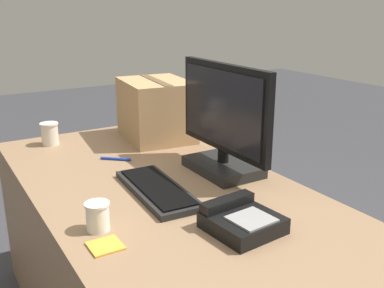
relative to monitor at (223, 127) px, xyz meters
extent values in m
cube|color=#8C6B4C|center=(0.02, -0.28, -0.54)|extent=(1.80, 0.90, 0.71)
cube|color=black|center=(0.00, 0.00, -0.17)|extent=(0.31, 0.21, 0.04)
cylinder|color=black|center=(0.00, 0.00, -0.12)|extent=(0.04, 0.04, 0.05)
cube|color=black|center=(0.00, 0.00, 0.08)|extent=(0.54, 0.03, 0.34)
cube|color=black|center=(0.00, -0.02, 0.08)|extent=(0.49, 0.01, 0.29)
cube|color=black|center=(0.05, -0.32, -0.18)|extent=(0.45, 0.19, 0.02)
cube|color=black|center=(0.05, -0.32, -0.16)|extent=(0.41, 0.15, 0.01)
cube|color=black|center=(0.43, -0.23, -0.16)|extent=(0.22, 0.21, 0.05)
cube|color=black|center=(0.36, -0.24, -0.12)|extent=(0.06, 0.19, 0.03)
cube|color=gray|center=(0.47, -0.23, -0.14)|extent=(0.12, 0.13, 0.01)
cylinder|color=beige|center=(-0.72, -0.50, -0.14)|extent=(0.08, 0.08, 0.10)
cylinder|color=beige|center=(-0.72, -0.50, -0.08)|extent=(0.09, 0.09, 0.01)
cylinder|color=white|center=(0.21, -0.60, -0.15)|extent=(0.07, 0.07, 0.08)
cylinder|color=white|center=(0.21, -0.60, -0.10)|extent=(0.08, 0.08, 0.01)
cube|color=tan|center=(-0.56, -0.01, -0.04)|extent=(0.42, 0.34, 0.29)
cube|color=brown|center=(-0.56, -0.01, 0.10)|extent=(0.38, 0.09, 0.00)
cylinder|color=#1933B2|center=(-0.35, -0.32, -0.18)|extent=(0.10, 0.11, 0.01)
cube|color=gold|center=(0.31, -0.62, -0.18)|extent=(0.09, 0.09, 0.01)
camera|label=1|loc=(1.39, -0.98, 0.46)|focal=42.00mm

